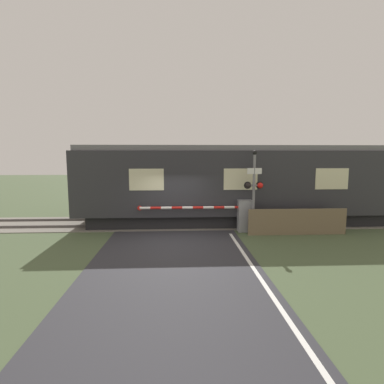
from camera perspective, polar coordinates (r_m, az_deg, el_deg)
The scene contains 6 objects.
ground_plane at distance 11.68m, azimuth -3.37°, elevation -9.44°, with size 80.00×80.00×0.00m, color #475638.
track_bed at distance 14.75m, azimuth -3.25°, elevation -5.84°, with size 36.00×3.20×0.13m.
train at distance 14.71m, azimuth 7.97°, elevation 1.55°, with size 14.79×3.09×3.75m.
crossing_barrier at distance 13.15m, azimuth 8.74°, elevation -4.29°, with size 4.93×0.44×1.38m.
signal_post at distance 12.71m, azimuth 11.71°, elevation 0.95°, with size 0.80×0.26×3.51m.
roadside_fence at distance 13.26m, azimuth 19.44°, elevation -5.39°, with size 4.14×0.06×1.10m.
Camera 1 is at (0.13, -11.20, 3.31)m, focal length 28.00 mm.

